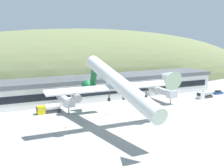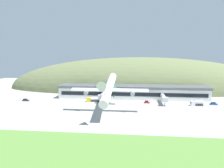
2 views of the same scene
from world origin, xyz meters
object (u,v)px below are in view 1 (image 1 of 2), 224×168
at_px(jetway_0, 65,100).
at_px(traffic_cone_1, 106,114).
at_px(terminal_building, 101,86).
at_px(service_car_1, 138,102).
at_px(cargo_airplane, 118,85).
at_px(traffic_cone_0, 66,127).
at_px(fuel_truck, 205,94).
at_px(box_truck, 49,109).
at_px(service_car_2, 218,93).
at_px(jetway_1, 163,91).

height_order(jetway_0, traffic_cone_1, jetway_0).
relative_size(terminal_building, service_car_1, 27.61).
distance_m(cargo_airplane, traffic_cone_0, 19.57).
distance_m(service_car_1, fuel_truck, 30.02).
height_order(terminal_building, fuel_truck, terminal_building).
bearing_deg(traffic_cone_1, box_truck, 148.92).
xyz_separation_m(service_car_2, traffic_cone_1, (-58.68, -9.23, -0.41)).
bearing_deg(service_car_1, jetway_1, -7.41).
bearing_deg(jetway_1, traffic_cone_0, -159.92).
distance_m(jetway_0, box_truck, 6.46).
height_order(jetway_1, fuel_truck, jetway_1).
distance_m(fuel_truck, traffic_cone_0, 65.93).
xyz_separation_m(service_car_2, traffic_cone_0, (-75.29, -17.43, -0.41)).
xyz_separation_m(service_car_1, traffic_cone_0, (-34.72, -17.86, -0.32)).
bearing_deg(cargo_airplane, terminal_building, 73.39).
height_order(terminal_building, service_car_1, terminal_building).
bearing_deg(fuel_truck, service_car_1, 172.26).
distance_m(box_truck, traffic_cone_1, 19.74).
distance_m(cargo_airplane, service_car_2, 67.28).
distance_m(jetway_0, traffic_cone_1, 15.32).
xyz_separation_m(service_car_1, traffic_cone_1, (-18.12, -9.66, -0.32)).
relative_size(jetway_1, fuel_truck, 2.21).
height_order(service_car_2, fuel_truck, fuel_truck).
distance_m(service_car_2, box_truck, 75.57).
distance_m(cargo_airplane, box_truck, 30.66).
xyz_separation_m(terminal_building, service_car_2, (50.00, -15.20, -4.53)).
bearing_deg(fuel_truck, jetway_1, 172.08).
bearing_deg(fuel_truck, traffic_cone_1, -173.30).
relative_size(terminal_building, box_truck, 12.71).
height_order(cargo_airplane, traffic_cone_0, cargo_airplane).
height_order(jetway_0, box_truck, jetway_0).
relative_size(terminal_building, fuel_truck, 14.22).
relative_size(jetway_0, cargo_airplane, 0.25).
bearing_deg(traffic_cone_1, service_car_2, 8.94).
xyz_separation_m(cargo_airplane, service_car_1, (21.13, 24.43, -12.12)).
distance_m(cargo_airplane, fuel_truck, 55.92).
bearing_deg(service_car_2, box_truck, 179.28).
bearing_deg(terminal_building, service_car_2, -16.91).
xyz_separation_m(jetway_0, service_car_2, (69.59, -0.86, -3.30)).
bearing_deg(traffic_cone_1, fuel_truck, 6.70).
distance_m(service_car_1, box_truck, 35.01).
distance_m(cargo_airplane, traffic_cone_1, 19.54).
distance_m(traffic_cone_0, traffic_cone_1, 18.52).
bearing_deg(traffic_cone_1, traffic_cone_0, -153.72).
distance_m(service_car_1, service_car_2, 40.56).
relative_size(service_car_1, traffic_cone_1, 6.50).
relative_size(service_car_1, service_car_2, 0.86).
xyz_separation_m(jetway_1, traffic_cone_1, (-28.54, -8.30, -3.71)).
height_order(service_car_1, traffic_cone_1, service_car_1).
relative_size(traffic_cone_0, traffic_cone_1, 1.00).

